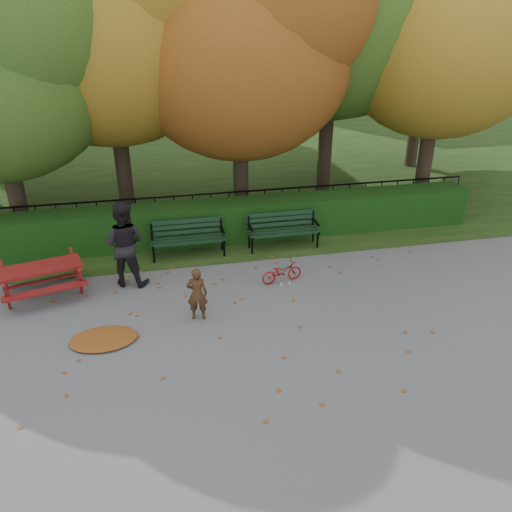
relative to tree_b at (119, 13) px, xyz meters
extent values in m
plane|color=slate|center=(2.44, -6.75, -5.40)|extent=(90.00, 90.00, 0.00)
plane|color=#1A3210|center=(2.44, 7.25, -5.40)|extent=(90.00, 90.00, 0.00)
cube|color=#B8A48E|center=(10.44, 21.25, 0.60)|extent=(9.00, 6.00, 12.00)
cube|color=black|center=(2.44, -2.25, -4.90)|extent=(13.00, 0.90, 1.00)
cube|color=black|center=(2.44, -1.45, -5.32)|extent=(14.00, 0.04, 0.04)
cube|color=black|center=(2.44, -1.45, -4.40)|extent=(14.00, 0.04, 0.04)
cylinder|color=black|center=(-0.56, -1.45, -4.90)|extent=(0.03, 0.03, 1.00)
cylinder|color=black|center=(2.44, -1.45, -4.90)|extent=(0.03, 0.03, 1.00)
cylinder|color=black|center=(5.44, -1.45, -4.90)|extent=(0.03, 0.03, 1.00)
cylinder|color=black|center=(8.94, -1.45, -4.90)|extent=(0.03, 0.03, 1.00)
cylinder|color=black|center=(-3.06, -0.95, -4.09)|extent=(0.44, 0.44, 2.62)
sphere|color=#275519|center=(-2.08, -1.65, -0.02)|extent=(4.20, 4.20, 4.20)
cylinder|color=black|center=(-0.36, 0.25, -3.83)|extent=(0.44, 0.44, 3.15)
ellipsoid|color=#9C641D|center=(-0.36, 0.25, -0.45)|extent=(6.40, 6.40, 5.76)
cylinder|color=black|center=(2.94, -0.55, -4.00)|extent=(0.44, 0.44, 2.80)
ellipsoid|color=brown|center=(2.94, -0.55, -1.00)|extent=(6.00, 6.00, 5.40)
cylinder|color=black|center=(5.94, 0.75, -3.65)|extent=(0.44, 0.44, 3.50)
ellipsoid|color=#275519|center=(5.94, 0.75, 0.10)|extent=(6.80, 6.80, 6.12)
cylinder|color=black|center=(8.64, -0.75, -3.92)|extent=(0.44, 0.44, 2.97)
ellipsoid|color=#9C641D|center=(8.64, -0.75, -0.73)|extent=(5.80, 5.80, 5.22)
cylinder|color=black|center=(10.44, 3.25, -3.83)|extent=(0.44, 0.44, 3.15)
ellipsoid|color=#275519|center=(10.44, 3.25, -0.45)|extent=(6.00, 6.00, 5.40)
cube|color=black|center=(1.14, -3.33, -4.96)|extent=(1.80, 0.12, 0.04)
cube|color=black|center=(1.14, -3.15, -4.96)|extent=(1.80, 0.12, 0.04)
cube|color=black|center=(1.14, -2.97, -4.96)|extent=(1.80, 0.12, 0.04)
cube|color=black|center=(1.14, -2.88, -4.85)|extent=(1.80, 0.05, 0.10)
cube|color=black|center=(1.14, -2.88, -4.70)|extent=(1.80, 0.05, 0.10)
cube|color=black|center=(1.14, -2.88, -4.57)|extent=(1.80, 0.05, 0.10)
cube|color=black|center=(0.29, -3.15, -4.98)|extent=(0.05, 0.55, 0.06)
cube|color=black|center=(0.29, -2.88, -4.76)|extent=(0.05, 0.05, 0.41)
cylinder|color=black|center=(0.29, -3.33, -5.18)|extent=(0.05, 0.05, 0.44)
cylinder|color=black|center=(0.29, -2.97, -5.18)|extent=(0.05, 0.05, 0.44)
cube|color=black|center=(0.29, -3.13, -4.78)|extent=(0.05, 0.45, 0.04)
cube|color=black|center=(1.99, -3.15, -4.98)|extent=(0.05, 0.55, 0.06)
cube|color=black|center=(1.99, -2.88, -4.76)|extent=(0.05, 0.05, 0.41)
cylinder|color=black|center=(1.99, -3.33, -5.18)|extent=(0.05, 0.05, 0.44)
cylinder|color=black|center=(1.99, -2.97, -5.18)|extent=(0.05, 0.05, 0.44)
cube|color=black|center=(1.99, -3.13, -4.78)|extent=(0.05, 0.45, 0.04)
cube|color=black|center=(3.54, -3.33, -4.96)|extent=(1.80, 0.12, 0.04)
cube|color=black|center=(3.54, -3.15, -4.96)|extent=(1.80, 0.12, 0.04)
cube|color=black|center=(3.54, -2.97, -4.96)|extent=(1.80, 0.12, 0.04)
cube|color=black|center=(3.54, -2.88, -4.85)|extent=(1.80, 0.05, 0.10)
cube|color=black|center=(3.54, -2.88, -4.70)|extent=(1.80, 0.05, 0.10)
cube|color=black|center=(3.54, -2.88, -4.57)|extent=(1.80, 0.05, 0.10)
cube|color=black|center=(2.69, -3.15, -4.98)|extent=(0.05, 0.55, 0.06)
cube|color=black|center=(2.69, -2.88, -4.76)|extent=(0.05, 0.05, 0.41)
cylinder|color=black|center=(2.69, -3.33, -5.18)|extent=(0.05, 0.05, 0.44)
cylinder|color=black|center=(2.69, -2.97, -5.18)|extent=(0.05, 0.05, 0.44)
cube|color=black|center=(2.69, -3.13, -4.78)|extent=(0.05, 0.45, 0.04)
cube|color=black|center=(4.39, -3.15, -4.98)|extent=(0.05, 0.55, 0.06)
cube|color=black|center=(4.39, -2.88, -4.76)|extent=(0.05, 0.05, 0.41)
cylinder|color=black|center=(4.39, -3.33, -5.18)|extent=(0.05, 0.05, 0.44)
cylinder|color=black|center=(4.39, -2.97, -5.18)|extent=(0.05, 0.05, 0.44)
cube|color=black|center=(4.39, -3.13, -4.78)|extent=(0.05, 0.45, 0.04)
cube|color=maroon|center=(-2.01, -4.42, -4.74)|extent=(1.74, 1.07, 0.05)
cube|color=maroon|center=(-1.87, -4.94, -5.01)|extent=(1.62, 0.63, 0.04)
cube|color=maroon|center=(-2.15, -3.89, -5.01)|extent=(1.62, 0.63, 0.04)
cube|color=maroon|center=(-2.59, -4.99, -5.04)|extent=(0.17, 0.46, 0.79)
cube|color=maroon|center=(-2.79, -4.20, -5.04)|extent=(0.17, 0.46, 0.79)
cube|color=maroon|center=(-2.69, -4.60, -4.81)|extent=(0.36, 1.19, 0.05)
cube|color=maroon|center=(-1.23, -4.63, -5.04)|extent=(0.17, 0.46, 0.79)
cube|color=maroon|center=(-1.44, -3.84, -5.04)|extent=(0.17, 0.46, 0.79)
cube|color=maroon|center=(-1.34, -4.23, -4.81)|extent=(0.36, 1.19, 0.05)
cube|color=maroon|center=(-2.01, -4.42, -5.04)|extent=(1.40, 0.42, 0.05)
ellipsoid|color=brown|center=(-0.72, -6.35, -5.36)|extent=(1.29, 0.95, 0.08)
imported|color=#432815|center=(1.06, -5.96, -4.85)|extent=(0.44, 0.33, 1.10)
imported|color=black|center=(-0.29, -4.21, -4.45)|extent=(1.10, 0.97, 1.90)
imported|color=maroon|center=(3.04, -4.88, -5.16)|extent=(0.98, 0.50, 0.49)
camera|label=1|loc=(0.41, -14.30, -0.02)|focal=35.00mm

